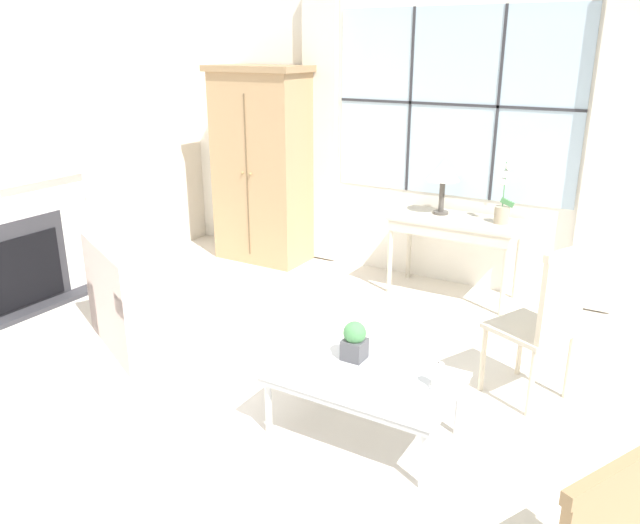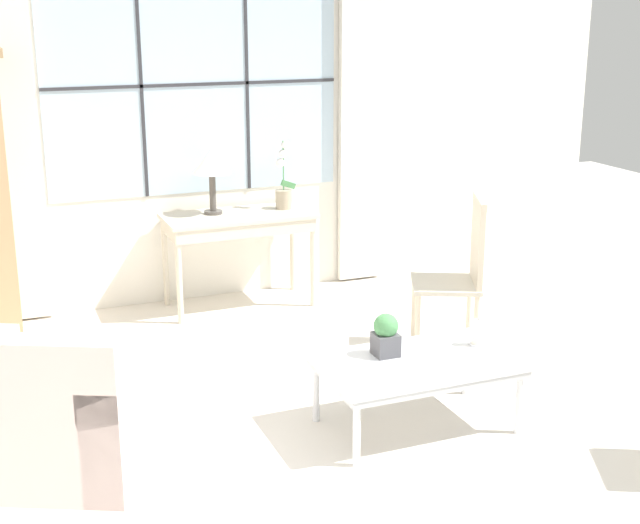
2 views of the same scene
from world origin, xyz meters
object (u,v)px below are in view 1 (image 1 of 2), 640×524
table_lamp (443,173)px  potted_orchid (503,202)px  pillar_candle (438,376)px  potted_plant_small (355,340)px  coffee_table (364,380)px  fireplace (12,232)px  console_table (455,227)px  armoire (263,165)px  armchair_upholstered (160,306)px  side_chair_wooden (546,316)px

table_lamp → potted_orchid: size_ratio=0.92×
potted_orchid → pillar_candle: potted_orchid is taller
potted_plant_small → pillar_candle: (0.55, -0.06, -0.05)m
table_lamp → coffee_table: size_ratio=0.46×
potted_orchid → potted_plant_small: (-0.23, -2.27, -0.39)m
fireplace → table_lamp: bearing=37.6°
table_lamp → pillar_candle: 2.60m
console_table → table_lamp: bearing=156.9°
table_lamp → potted_plant_small: 2.40m
console_table → pillar_candle: bearing=-72.9°
table_lamp → potted_plant_small: size_ratio=2.02×
fireplace → armoire: size_ratio=1.07×
armchair_upholstered → pillar_candle: bearing=-6.3°
fireplace → potted_orchid: size_ratio=4.04×
side_chair_wooden → fireplace: bearing=-170.1°
fireplace → potted_plant_small: (3.28, -0.03, -0.17)m
potted_orchid → pillar_candle: bearing=-82.2°
table_lamp → potted_orchid: 0.59m
potted_orchid → console_table: bearing=-173.7°
armchair_upholstered → side_chair_wooden: 2.80m
fireplace → armoire: (1.02, 2.20, 0.31)m
coffee_table → potted_plant_small: potted_plant_small is taller
fireplace → pillar_candle: bearing=-1.4°
armoire → table_lamp: size_ratio=4.10×
fireplace → console_table: (3.12, 2.20, -0.05)m
fireplace → pillar_candle: (3.83, -0.09, -0.22)m
armchair_upholstered → coffee_table: (1.93, -0.32, 0.08)m
coffee_table → armoire: bearing=135.4°
armoire → coffee_table: armoire is taller
console_table → pillar_candle: size_ratio=7.02×
armchair_upholstered → console_table: bearing=51.1°
potted_orchid → pillar_candle: (0.32, -2.33, -0.44)m
potted_plant_small → armchair_upholstered: bearing=173.8°
fireplace → side_chair_wooden: (4.21, 0.74, -0.10)m
armoire → potted_orchid: 2.49m
potted_plant_small → pillar_candle: 0.55m
fireplace → console_table: size_ratio=1.90×
potted_orchid → side_chair_wooden: bearing=-65.0°
potted_orchid → fireplace: bearing=-147.4°
armoire → side_chair_wooden: 3.53m
potted_orchid → pillar_candle: 2.40m
side_chair_wooden → potted_plant_small: side_chair_wooden is taller
console_table → table_lamp: (-0.17, 0.07, 0.46)m
armchair_upholstered → table_lamp: bearing=55.1°
armoire → armchair_upholstered: size_ratio=1.56×
potted_orchid → potted_plant_small: bearing=-95.7°
potted_orchid → potted_plant_small: size_ratio=2.20×
table_lamp → potted_orchid: bearing=-3.1°
fireplace → coffee_table: 3.43m
fireplace → armchair_upholstered: 1.55m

